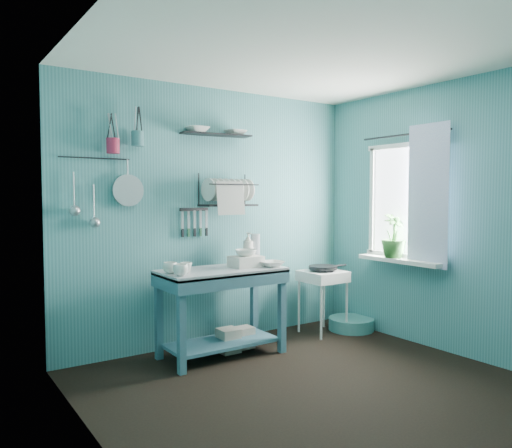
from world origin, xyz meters
TOP-DOWN VIEW (x-y plane):
  - floor at (0.00, 0.00)m, footprint 3.20×3.20m
  - ceiling at (0.00, 0.00)m, footprint 3.20×3.20m
  - wall_back at (0.00, 1.50)m, footprint 3.20×0.00m
  - wall_left at (-1.60, 0.00)m, footprint 0.00×3.00m
  - wall_right at (1.60, 0.00)m, footprint 0.00×3.00m
  - work_counter at (-0.19, 1.05)m, footprint 1.21×0.78m
  - mug_left at (-0.67, 0.89)m, footprint 0.12×0.12m
  - mug_mid at (-0.57, 0.99)m, footprint 0.14×0.14m
  - mug_right at (-0.69, 1.05)m, footprint 0.17×0.17m
  - wash_tub at (0.06, 1.03)m, footprint 0.28×0.22m
  - tub_bowl at (0.06, 1.03)m, footprint 0.20×0.19m
  - soap_bottle at (0.23, 1.25)m, footprint 0.11×0.12m
  - water_bottle at (0.33, 1.27)m, footprint 0.09×0.09m
  - counter_bowl at (0.26, 0.90)m, footprint 0.22×0.22m
  - hotplate_stand at (1.07, 1.10)m, footprint 0.46×0.46m
  - frying_pan at (1.07, 1.10)m, footprint 0.30×0.30m
  - knife_strip at (-0.25, 1.47)m, footprint 0.32×0.06m
  - dish_rack at (0.08, 1.37)m, footprint 0.55×0.25m
  - upper_shelf at (-0.04, 1.40)m, footprint 0.72×0.26m
  - shelf_bowl_left at (-0.24, 1.40)m, footprint 0.21×0.21m
  - shelf_bowl_right at (0.18, 1.40)m, footprint 0.22×0.22m
  - utensil_cup_magenta at (-1.04, 1.42)m, footprint 0.11×0.11m
  - utensil_cup_teal at (-0.82, 1.42)m, footprint 0.11×0.11m
  - colander at (-0.90, 1.45)m, footprint 0.28×0.03m
  - ladle_outer at (-1.36, 1.46)m, footprint 0.01×0.01m
  - ladle_inner at (-1.20, 1.46)m, footprint 0.01×0.01m
  - hook_rail at (-1.18, 1.47)m, footprint 0.60×0.01m
  - window_glass at (1.59, 0.45)m, footprint 0.00×1.10m
  - windowsill at (1.50, 0.45)m, footprint 0.16×0.95m
  - curtain at (1.52, 0.15)m, footprint 0.00×1.35m
  - curtain_rod at (1.54, 0.45)m, footprint 0.02×1.05m
  - potted_plant at (1.51, 0.53)m, footprint 0.25×0.25m
  - storage_tin_large at (-0.09, 1.10)m, footprint 0.18×0.18m
  - storage_tin_small at (0.11, 1.13)m, footprint 0.15×0.15m
  - floor_basin at (1.41, 1.01)m, footprint 0.48×0.48m

SIDE VIEW (x-z plane):
  - floor at x=0.00m, z-range 0.00..0.00m
  - floor_basin at x=1.41m, z-range 0.00..0.13m
  - storage_tin_small at x=0.11m, z-range 0.00..0.20m
  - storage_tin_large at x=-0.09m, z-range 0.00..0.22m
  - hotplate_stand at x=1.07m, z-range 0.00..0.66m
  - work_counter at x=-0.19m, z-range 0.00..0.79m
  - frying_pan at x=1.07m, z-range 0.68..0.72m
  - windowsill at x=1.50m, z-range 0.79..0.83m
  - counter_bowl at x=0.26m, z-range 0.79..0.85m
  - mug_mid at x=-0.57m, z-range 0.79..0.89m
  - mug_left at x=-0.67m, z-range 0.79..0.89m
  - mug_right at x=-0.69m, z-range 0.79..0.89m
  - wash_tub at x=0.06m, z-range 0.79..0.89m
  - tub_bowl at x=0.06m, z-range 0.89..0.95m
  - water_bottle at x=0.33m, z-range 0.79..1.07m
  - soap_bottle at x=0.23m, z-range 0.79..1.09m
  - potted_plant at x=1.51m, z-range 0.83..1.27m
  - wall_back at x=0.00m, z-range -0.35..2.85m
  - wall_left at x=-1.60m, z-range -0.25..2.75m
  - wall_right at x=1.60m, z-range -0.25..2.75m
  - knife_strip at x=-0.25m, z-range 1.31..1.34m
  - ladle_inner at x=-1.20m, z-range 1.25..1.55m
  - window_glass at x=1.59m, z-range 0.85..1.95m
  - curtain at x=1.52m, z-range 0.77..2.12m
  - ladle_outer at x=-1.36m, z-range 1.35..1.65m
  - colander at x=-0.90m, z-range 1.36..1.64m
  - dish_rack at x=0.08m, z-range 1.35..1.67m
  - hook_rail at x=-1.18m, z-range 1.76..1.78m
  - utensil_cup_magenta at x=-1.04m, z-range 1.81..1.94m
  - utensil_cup_teal at x=-0.82m, z-range 1.89..2.02m
  - shelf_bowl_right at x=0.18m, z-range 1.98..2.03m
  - shelf_bowl_left at x=-0.24m, z-range 2.01..2.06m
  - upper_shelf at x=-0.04m, z-range 2.03..2.04m
  - curtain_rod at x=1.54m, z-range 2.04..2.06m
  - ceiling at x=0.00m, z-range 2.50..2.50m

